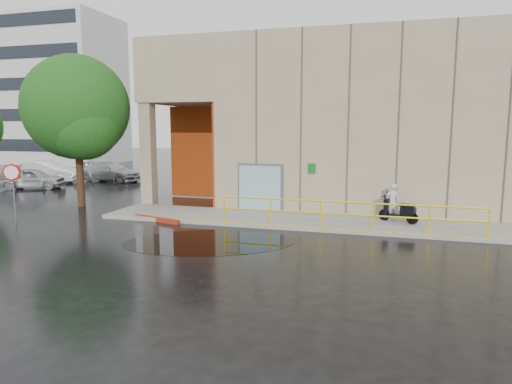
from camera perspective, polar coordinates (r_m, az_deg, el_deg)
ground at (r=15.15m, az=-6.29°, el=-6.75°), size 120.00×120.00×0.00m
sidewalk at (r=18.49m, az=10.76°, el=-3.86°), size 20.00×3.00×0.15m
building at (r=24.50m, az=15.07°, el=8.67°), size 20.00×10.17×8.00m
guardrail at (r=17.03m, az=11.22°, el=-2.84°), size 9.56×0.06×1.03m
distant_building at (r=53.52m, az=-23.36°, el=11.45°), size 12.00×8.08×15.00m
person at (r=18.97m, az=16.67°, el=-1.21°), size 0.64×0.54×1.50m
scooter at (r=18.71m, az=17.47°, el=-1.51°), size 1.63×1.12×1.23m
stop_sign at (r=21.00m, az=-28.16°, el=1.43°), size 0.67×0.34×2.41m
red_curb at (r=19.32m, az=-12.35°, el=-3.34°), size 2.36×0.83×0.18m
puddle at (r=15.70m, az=-5.75°, el=-6.20°), size 6.74×5.45×0.01m
car_a at (r=31.85m, az=-26.21°, el=1.56°), size 4.18×2.85×1.32m
car_b at (r=34.96m, az=-24.76°, el=2.32°), size 4.79×2.49×1.50m
car_c at (r=34.20m, az=-17.72°, el=2.44°), size 4.76×2.23×1.34m
tree_near at (r=23.57m, az=-21.36°, el=9.35°), size 4.97×4.97×7.27m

